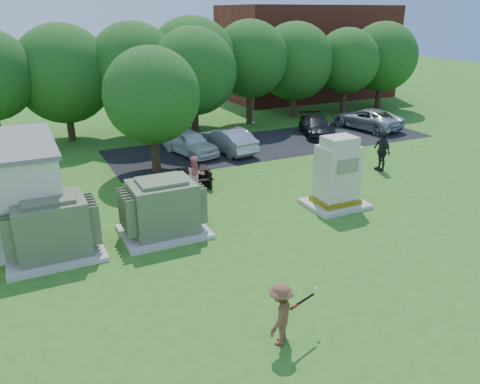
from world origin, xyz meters
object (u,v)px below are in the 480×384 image
car_white (190,143)px  car_silver_b (367,119)px  car_silver_a (228,140)px  transformer_left (52,228)px  person_walking_right (382,151)px  batter (280,314)px  picnic_table (187,177)px  transformer_right (163,209)px  car_dark (316,126)px  person_at_picnic (196,176)px  person_by_generator (341,174)px  generator_cabinet (337,176)px

car_white → car_silver_b: (12.94, 0.55, 0.01)m
car_white → car_silver_a: 2.14m
transformer_left → person_walking_right: transformer_left is taller
batter → person_walking_right: bearing=178.0°
picnic_table → car_white: 5.35m
transformer_right → car_silver_a: 10.74m
picnic_table → car_silver_b: (14.94, 5.50, 0.15)m
transformer_left → car_silver_a: size_ratio=0.71×
batter → car_silver_a: 16.59m
batter → car_silver_a: bearing=-151.4°
car_white → car_dark: size_ratio=0.96×
car_silver_a → transformer_left: bearing=32.2°
person_at_picnic → car_white: bearing=64.8°
car_silver_b → picnic_table: bearing=9.0°
car_silver_b → transformer_left: bearing=13.3°
car_silver_a → car_silver_b: size_ratio=0.85×
transformer_right → person_by_generator: (8.17, 0.49, -0.10)m
transformer_left → person_at_picnic: 6.75m
transformer_right → person_by_generator: transformer_right is taller
transformer_right → person_at_picnic: transformer_right is taller
transformer_right → person_at_picnic: (2.37, 2.95, -0.08)m
transformer_left → car_silver_b: 23.06m
person_by_generator → car_silver_a: 8.28m
person_at_picnic → person_walking_right: bearing=-11.6°
person_by_generator → person_at_picnic: bearing=17.8°
picnic_table → person_walking_right: 9.81m
person_walking_right → person_at_picnic: bearing=-88.4°
person_by_generator → car_dark: person_by_generator is taller
generator_cabinet → person_walking_right: 5.62m
picnic_table → generator_cabinet: bearing=-44.3°
generator_cabinet → batter: generator_cabinet is taller
car_dark → car_silver_b: (4.13, 0.03, 0.09)m
picnic_table → person_by_generator: (5.82, -3.56, 0.33)m
transformer_right → car_white: (4.35, 9.01, -0.29)m
transformer_left → person_by_generator: 11.88m
generator_cabinet → transformer_right: bearing=175.2°
generator_cabinet → car_white: (-2.77, 9.61, -0.60)m
person_walking_right → car_dark: person_walking_right is taller
batter → person_at_picnic: person_at_picnic is taller
person_by_generator → car_white: person_by_generator is taller
picnic_table → person_walking_right: person_walking_right is taller
picnic_table → person_at_picnic: (0.02, -1.11, 0.35)m
batter → person_walking_right: person_walking_right is taller
person_at_picnic → person_walking_right: person_walking_right is taller
transformer_left → person_walking_right: 15.83m
car_silver_b → person_at_picnic: bearing=12.7°
transformer_right → car_white: 10.01m
person_walking_right → car_silver_a: 8.45m
transformer_left → car_white: transformer_left is taller
generator_cabinet → person_at_picnic: size_ratio=1.64×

